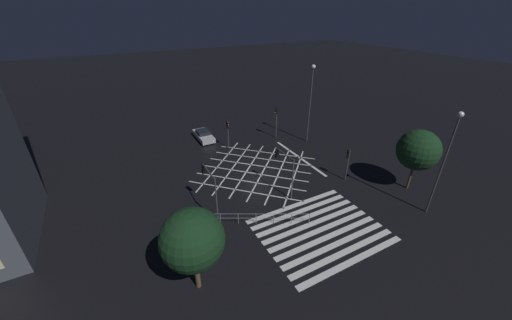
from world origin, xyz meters
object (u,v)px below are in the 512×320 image
at_px(traffic_light_median_south, 284,163).
at_px(street_tree_near, 192,240).
at_px(traffic_light_sw_cross, 209,181).
at_px(street_lamp_west, 447,151).
at_px(traffic_light_se_cross, 348,158).
at_px(waiting_car, 204,135).
at_px(traffic_light_median_north, 228,129).
at_px(street_tree_far, 418,150).
at_px(street_lamp_east, 311,91).
at_px(traffic_light_ne_main, 276,116).

distance_m(traffic_light_median_south, street_tree_near, 12.51).
height_order(traffic_light_sw_cross, street_lamp_west, street_lamp_west).
xyz_separation_m(traffic_light_se_cross, waiting_car, (-9.58, 16.55, -1.90)).
bearing_deg(traffic_light_sw_cross, traffic_light_median_north, -30.29).
bearing_deg(waiting_car, street_lamp_west, 26.85).
bearing_deg(street_tree_far, street_lamp_east, 98.37).
distance_m(traffic_light_se_cross, street_lamp_west, 8.53).
bearing_deg(street_lamp_west, street_tree_far, 60.84).
xyz_separation_m(traffic_light_median_south, street_lamp_west, (9.33, -8.73, 2.84)).
bearing_deg(waiting_car, traffic_light_se_cross, 30.08).
distance_m(street_lamp_east, street_tree_near, 24.80).
xyz_separation_m(traffic_light_sw_cross, traffic_light_ne_main, (13.32, 11.04, -0.12)).
bearing_deg(traffic_light_median_south, traffic_light_sw_cross, 89.32).
xyz_separation_m(traffic_light_sw_cross, street_tree_far, (18.42, -5.57, 0.95)).
height_order(traffic_light_se_cross, street_tree_near, street_tree_near).
height_order(street_tree_near, waiting_car, street_tree_near).
xyz_separation_m(traffic_light_se_cross, street_lamp_east, (2.32, 9.53, 4.24)).
bearing_deg(street_tree_far, traffic_light_sw_cross, 163.16).
bearing_deg(street_lamp_east, traffic_light_se_cross, -103.70).
xyz_separation_m(traffic_light_sw_cross, street_lamp_east, (16.40, 8.10, 3.48)).
height_order(street_lamp_west, street_tree_far, street_lamp_west).
xyz_separation_m(traffic_light_se_cross, street_tree_near, (-17.44, -5.20, 1.49)).
relative_size(traffic_light_median_south, street_lamp_east, 0.43).
height_order(traffic_light_median_south, street_tree_far, street_tree_far).
relative_size(traffic_light_se_cross, traffic_light_median_south, 0.83).
bearing_deg(traffic_light_ne_main, waiting_car, -24.77).
bearing_deg(waiting_car, traffic_light_median_south, 10.36).
distance_m(traffic_light_median_north, traffic_light_median_south, 11.06).
xyz_separation_m(traffic_light_median_south, street_lamp_east, (9.13, 8.18, 3.61)).
bearing_deg(traffic_light_median_south, street_tree_far, -116.22).
distance_m(traffic_light_sw_cross, street_tree_far, 19.26).
distance_m(traffic_light_sw_cross, street_lamp_east, 18.62).
height_order(traffic_light_median_north, street_lamp_west, street_lamp_west).
relative_size(traffic_light_median_south, street_tree_far, 0.69).
height_order(traffic_light_median_north, waiting_car, traffic_light_median_north).
bearing_deg(street_tree_far, traffic_light_ne_main, 107.04).
bearing_deg(street_tree_near, traffic_light_se_cross, 16.59).
bearing_deg(street_lamp_west, traffic_light_ne_main, 99.40).
relative_size(street_tree_near, waiting_car, 1.33).
bearing_deg(traffic_light_sw_cross, traffic_light_median_south, -90.68).
xyz_separation_m(traffic_light_ne_main, waiting_car, (-8.82, 4.07, -2.54)).
xyz_separation_m(traffic_light_ne_main, street_lamp_east, (3.08, -2.95, 3.59)).
bearing_deg(street_lamp_east, traffic_light_ne_main, 136.30).
relative_size(street_lamp_west, street_tree_far, 1.50).
relative_size(street_lamp_east, waiting_car, 2.22).
bearing_deg(traffic_light_ne_main, traffic_light_se_cross, 93.49).
relative_size(traffic_light_se_cross, street_lamp_east, 0.35).
xyz_separation_m(street_lamp_east, street_lamp_west, (0.20, -16.91, -0.78)).
distance_m(traffic_light_ne_main, traffic_light_median_south, 12.67).
height_order(traffic_light_ne_main, street_lamp_west, street_lamp_west).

